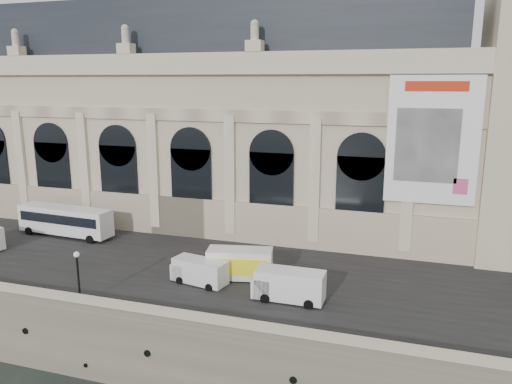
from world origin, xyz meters
TOP-DOWN VIEW (x-y plane):
  - quay at (0.00, 35.00)m, footprint 160.00×70.00m
  - street at (0.00, 14.00)m, footprint 160.00×24.00m
  - parapet at (0.00, 0.60)m, footprint 160.00×1.40m
  - museum at (-5.98, 30.86)m, footprint 69.00×18.70m
  - bus_left at (-19.22, 17.51)m, footprint 12.75×3.60m
  - van_b at (2.39, 9.00)m, footprint 5.75×3.07m
  - van_c at (11.34, 7.95)m, footprint 6.27×2.64m
  - box_truck at (5.47, 11.17)m, footprint 7.84×3.91m
  - lamp_right at (-5.40, 1.73)m, footprint 0.49×0.49m

SIDE VIEW (x-z plane):
  - quay at x=0.00m, z-range 0.00..6.00m
  - street at x=0.00m, z-range 6.00..6.06m
  - parapet at x=0.00m, z-range 6.01..7.22m
  - van_b at x=2.39m, z-range 6.03..8.46m
  - van_c at x=11.34m, z-range 6.03..8.82m
  - box_truck at x=5.47m, z-range 6.01..9.04m
  - bus_left at x=-19.22m, z-range 6.22..9.94m
  - lamp_right at x=-5.40m, z-range 5.99..10.78m
  - museum at x=-5.98m, z-range 5.17..34.27m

